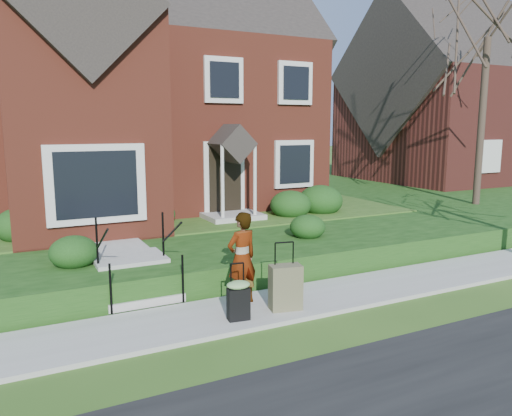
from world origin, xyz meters
TOP-DOWN VIEW (x-y plane):
  - ground at (0.00, 0.00)m, footprint 120.00×120.00m
  - sidewalk at (0.00, 0.00)m, footprint 60.00×1.60m
  - terrace at (4.00, 10.90)m, footprint 44.00×20.00m
  - walkway at (-2.50, 5.00)m, footprint 1.20×6.00m
  - main_house at (-0.21, 9.61)m, footprint 10.40×10.20m
  - neighbour_house at (16.00, 11.00)m, footprint 9.40×8.00m
  - front_steps at (-2.50, 1.84)m, footprint 1.40×2.02m
  - foundation_shrubs at (0.60, 4.84)m, footprint 9.82×4.20m
  - woman at (-0.90, 0.32)m, footprint 0.69×0.53m
  - suitcase_black at (-1.29, -0.38)m, footprint 0.44×0.38m
  - suitcase_olive at (-0.34, -0.31)m, footprint 0.61×0.42m
  - tree_gap at (9.99, 4.25)m, footprint 6.13×6.13m

SIDE VIEW (x-z plane):
  - ground at x=0.00m, z-range 0.00..0.00m
  - sidewalk at x=0.00m, z-range 0.00..0.08m
  - terrace at x=4.00m, z-range 0.00..0.60m
  - suitcase_black at x=-1.29m, z-range -0.03..0.95m
  - front_steps at x=-2.50m, z-range -0.28..1.22m
  - suitcase_olive at x=-0.34m, z-range -0.12..1.09m
  - walkway at x=-2.50m, z-range 0.60..0.66m
  - woman at x=-0.90m, z-range 0.08..1.78m
  - foundation_shrubs at x=0.60m, z-range 0.54..1.51m
  - neighbour_house at x=16.00m, z-range 0.65..9.85m
  - main_house at x=-0.21m, z-range 0.56..9.96m
  - tree_gap at x=9.99m, z-range 2.35..11.10m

